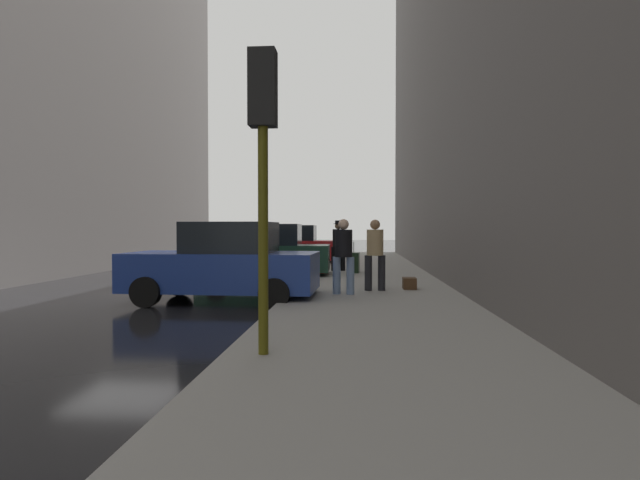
# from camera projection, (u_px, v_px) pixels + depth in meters

# --- Properties ---
(ground_plane) EXTENTS (120.00, 120.00, 0.00)m
(ground_plane) POSITION_uv_depth(u_px,v_px,m) (125.00, 296.00, 12.09)
(ground_plane) COLOR black
(sidewalk) EXTENTS (4.00, 40.00, 0.15)m
(sidewalk) POSITION_uv_depth(u_px,v_px,m) (374.00, 296.00, 11.64)
(sidewalk) COLOR gray
(sidewalk) RESTS_ON ground_plane
(parked_blue_sedan) EXTENTS (4.26, 2.16, 1.79)m
(parked_blue_sedan) POSITION_uv_depth(u_px,v_px,m) (224.00, 264.00, 11.15)
(parked_blue_sedan) COLOR navy
(parked_blue_sedan) RESTS_ON ground_plane
(parked_dark_green_sedan) EXTENTS (4.24, 2.14, 1.79)m
(parked_dark_green_sedan) POSITION_uv_depth(u_px,v_px,m) (266.00, 253.00, 16.29)
(parked_dark_green_sedan) COLOR #193828
(parked_dark_green_sedan) RESTS_ON ground_plane
(parked_red_hatchback) EXTENTS (4.20, 2.07, 1.79)m
(parked_red_hatchback) POSITION_uv_depth(u_px,v_px,m) (291.00, 246.00, 22.26)
(parked_red_hatchback) COLOR #B2191E
(parked_red_hatchback) RESTS_ON ground_plane
(fire_hydrant) EXTENTS (0.42, 0.22, 0.70)m
(fire_hydrant) POSITION_uv_depth(u_px,v_px,m) (322.00, 263.00, 16.51)
(fire_hydrant) COLOR red
(fire_hydrant) RESTS_ON sidewalk
(traffic_light) EXTENTS (0.32, 0.32, 3.60)m
(traffic_light) POSITION_uv_depth(u_px,v_px,m) (263.00, 135.00, 5.89)
(traffic_light) COLOR #514C0F
(traffic_light) RESTS_ON sidewalk
(pedestrian_with_fedora) EXTENTS (0.51, 0.43, 1.78)m
(pedestrian_with_fedora) POSITION_uv_depth(u_px,v_px,m) (338.00, 243.00, 17.61)
(pedestrian_with_fedora) COLOR black
(pedestrian_with_fedora) RESTS_ON sidewalk
(pedestrian_in_jeans) EXTENTS (0.52, 0.46, 1.71)m
(pedestrian_in_jeans) POSITION_uv_depth(u_px,v_px,m) (344.00, 252.00, 11.33)
(pedestrian_in_jeans) COLOR #728CB2
(pedestrian_in_jeans) RESTS_ON sidewalk
(pedestrian_in_tan_coat) EXTENTS (0.50, 0.41, 1.71)m
(pedestrian_in_tan_coat) POSITION_uv_depth(u_px,v_px,m) (375.00, 251.00, 11.99)
(pedestrian_in_tan_coat) COLOR black
(pedestrian_in_tan_coat) RESTS_ON sidewalk
(rolling_suitcase) EXTENTS (0.40, 0.59, 1.04)m
(rolling_suitcase) POSITION_uv_depth(u_px,v_px,m) (354.00, 263.00, 16.90)
(rolling_suitcase) COLOR black
(rolling_suitcase) RESTS_ON sidewalk
(duffel_bag) EXTENTS (0.32, 0.44, 0.28)m
(duffel_bag) POSITION_uv_depth(u_px,v_px,m) (409.00, 283.00, 12.33)
(duffel_bag) COLOR #472D19
(duffel_bag) RESTS_ON sidewalk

